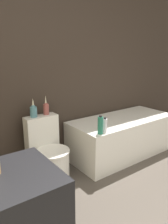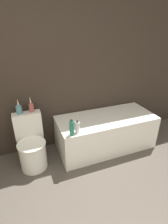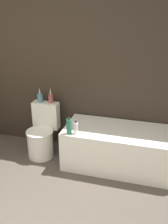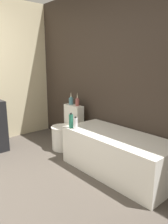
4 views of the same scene
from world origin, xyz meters
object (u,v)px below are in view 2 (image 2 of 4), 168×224
Objects in this scene: bathtub at (105,132)px; shampoo_bottle_tall at (72,128)px; toilet at (32,146)px; vase_gold at (19,109)px; shampoo_bottle_short at (77,127)px; vase_silver at (31,106)px.

shampoo_bottle_tall is at bearing -157.12° from bathtub.
toilet is 3.40× the size of shampoo_bottle_tall.
vase_gold is (-0.08, 0.19, 0.51)m from toilet.
shampoo_bottle_short is at bearing 12.27° from shampoo_bottle_tall.
shampoo_bottle_short is at bearing -33.39° from vase_gold.
vase_gold is at bearing -176.58° from vase_silver.
shampoo_bottle_tall reaches higher than bathtub.
toilet is at bearing 156.55° from shampoo_bottle_short.
shampoo_bottle_tall is 1.23× the size of shampoo_bottle_short.
shampoo_bottle_tall is at bearing -167.73° from shampoo_bottle_short.
shampoo_bottle_tall is at bearing -47.63° from vase_silver.
vase_silver is at bearing 138.52° from shampoo_bottle_short.
vase_silver is 1.05× the size of shampoo_bottle_tall.
vase_gold is 0.16m from vase_silver.
vase_gold reaches higher than bathtub.
toilet is 3.38× the size of vase_gold.
shampoo_bottle_short is (0.68, -0.45, -0.19)m from vase_gold.
shampoo_bottle_short is (0.60, -0.26, 0.33)m from toilet.
shampoo_bottle_tall reaches higher than toilet.
vase_gold is 1.00× the size of shampoo_bottle_tall.
vase_silver is at bearing 67.73° from toilet.
bathtub is at bearing -10.52° from vase_silver.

